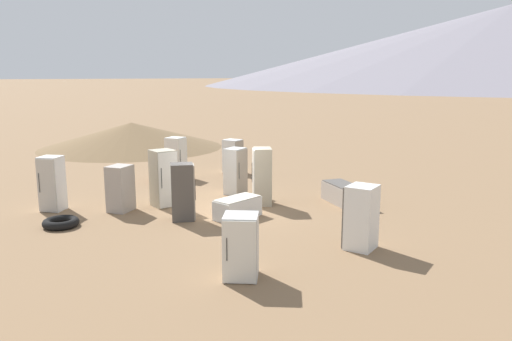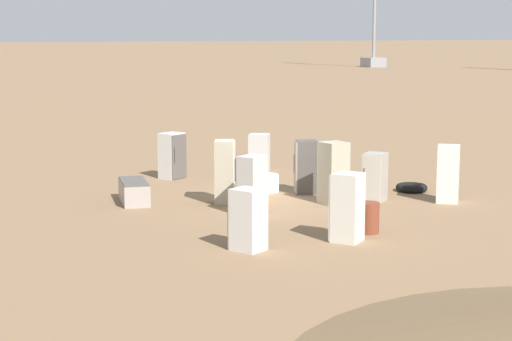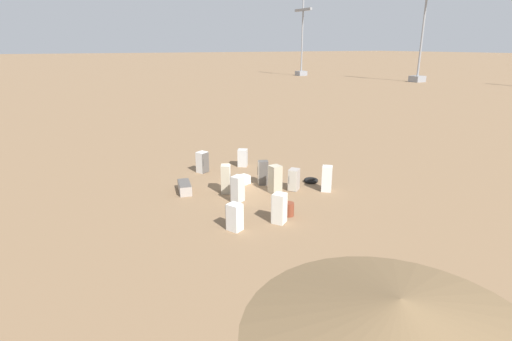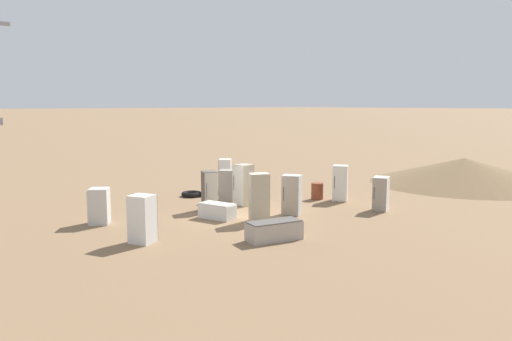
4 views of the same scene
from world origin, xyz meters
name	(u,v)px [view 2 (image 2 of 4)]	position (x,y,z in m)	size (l,w,h in m)	color
ground_plane	(266,200)	(0.00, 0.00, 0.00)	(1000.00, 1000.00, 0.00)	#846647
power_pylon_3	(374,17)	(86.88, -63.17, 7.51)	(8.45, 2.90, 24.16)	gray
discarded_fridge_0	(134,192)	(1.51, 3.76, 0.33)	(2.03, 1.16, 0.67)	#A89E93
discarded_fridge_1	(375,177)	(-1.56, -2.96, 0.74)	(0.97, 0.99, 1.48)	#A89E93
discarded_fridge_2	(248,220)	(-5.28, 3.21, 0.74)	(0.94, 0.87, 1.48)	white
discarded_fridge_3	(252,185)	(-1.68, 1.33, 0.85)	(0.89, 0.93, 1.69)	silver
discarded_fridge_4	(255,184)	(1.09, -0.15, 0.31)	(1.09, 1.62, 0.63)	white
discarded_fridge_5	(259,153)	(5.14, -2.35, 0.70)	(1.02, 1.01, 1.40)	silver
discarded_fridge_6	(347,207)	(-5.60, 0.64, 0.86)	(0.96, 0.96, 1.72)	silver
discarded_fridge_7	(225,172)	(0.12, 1.34, 0.96)	(0.93, 0.87, 1.93)	#B2A88E
discarded_fridge_8	(333,173)	(-1.41, -1.56, 0.94)	(0.81, 0.76, 1.89)	#B2A88E
discarded_fridge_9	(172,156)	(5.09, 1.14, 0.81)	(0.96, 0.97, 1.62)	white
discarded_fridge_10	(448,174)	(-2.77, -4.81, 0.88)	(0.90, 0.90, 1.76)	white
discarded_fridge_11	(306,167)	(0.42, -1.65, 0.86)	(0.79, 0.86, 1.72)	#4C4742
scrap_tire	(412,188)	(-0.78, -4.95, 0.12)	(1.03, 1.03, 0.24)	black
rusty_barrel	(368,218)	(-5.07, -0.35, 0.40)	(0.58, 0.58, 0.80)	brown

